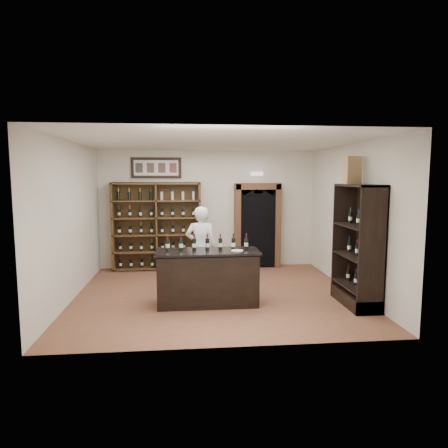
{
  "coord_description": "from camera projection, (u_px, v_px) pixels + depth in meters",
  "views": [
    {
      "loc": [
        -0.61,
        -7.72,
        2.34
      ],
      "look_at": [
        0.19,
        0.3,
        1.38
      ],
      "focal_mm": 32.0,
      "sensor_mm": 36.0,
      "label": 1
    }
  ],
  "objects": [
    {
      "name": "shopkeeper",
      "position": [
        201.0,
        247.0,
        8.34
      ],
      "size": [
        0.67,
        0.47,
        1.73
      ],
      "primitive_type": "imported",
      "rotation": [
        0.0,
        0.0,
        3.05
      ],
      "color": "white",
      "rests_on": "ground"
    },
    {
      "name": "wall_back",
      "position": [
        208.0,
        209.0,
        10.26
      ],
      "size": [
        5.5,
        0.04,
        3.0
      ],
      "primitive_type": "cube",
      "color": "silver",
      "rests_on": "ground"
    },
    {
      "name": "counter_bottle_4",
      "position": [
        220.0,
        244.0,
        7.32
      ],
      "size": [
        0.07,
        0.07,
        0.3
      ],
      "color": "black",
      "rests_on": "tasting_counter"
    },
    {
      "name": "framed_picture",
      "position": [
        156.0,
        168.0,
        9.97
      ],
      "size": [
        1.25,
        0.04,
        0.52
      ],
      "primitive_type": "cube",
      "color": "black",
      "rests_on": "wall_back"
    },
    {
      "name": "plate",
      "position": [
        237.0,
        251.0,
        7.18
      ],
      "size": [
        0.21,
        0.21,
        0.02
      ],
      "primitive_type": "cylinder",
      "color": "silver",
      "rests_on": "tasting_counter"
    },
    {
      "name": "ceiling",
      "position": [
        216.0,
        142.0,
        7.61
      ],
      "size": [
        5.5,
        5.5,
        0.0
      ],
      "primitive_type": "plane",
      "rotation": [
        3.14,
        0.0,
        0.0
      ],
      "color": "white",
      "rests_on": "wall_back"
    },
    {
      "name": "counter_bottle_3",
      "position": [
        207.0,
        244.0,
        7.29
      ],
      "size": [
        0.07,
        0.07,
        0.3
      ],
      "color": "black",
      "rests_on": "tasting_counter"
    },
    {
      "name": "counter_bottle_2",
      "position": [
        194.0,
        244.0,
        7.27
      ],
      "size": [
        0.07,
        0.07,
        0.3
      ],
      "color": "black",
      "rests_on": "tasting_counter"
    },
    {
      "name": "tasting_counter",
      "position": [
        208.0,
        278.0,
        7.29
      ],
      "size": [
        1.88,
        0.78,
        1.0
      ],
      "color": "black",
      "rests_on": "ground"
    },
    {
      "name": "arched_doorway",
      "position": [
        257.0,
        223.0,
        10.25
      ],
      "size": [
        1.17,
        0.35,
        2.17
      ],
      "color": "black",
      "rests_on": "ground"
    },
    {
      "name": "counter_bottle_0",
      "position": [
        168.0,
        245.0,
        7.22
      ],
      "size": [
        0.07,
        0.07,
        0.3
      ],
      "color": "black",
      "rests_on": "tasting_counter"
    },
    {
      "name": "counter_bottle_6",
      "position": [
        246.0,
        243.0,
        7.36
      ],
      "size": [
        0.07,
        0.07,
        0.3
      ],
      "color": "black",
      "rests_on": "tasting_counter"
    },
    {
      "name": "side_cabinet",
      "position": [
        358.0,
        264.0,
        7.23
      ],
      "size": [
        0.48,
        1.2,
        2.2
      ],
      "color": "black",
      "rests_on": "ground"
    },
    {
      "name": "counter_bottle_1",
      "position": [
        181.0,
        245.0,
        7.24
      ],
      "size": [
        0.07,
        0.07,
        0.3
      ],
      "color": "black",
      "rests_on": "tasting_counter"
    },
    {
      "name": "wine_crate",
      "position": [
        352.0,
        170.0,
        7.35
      ],
      "size": [
        0.39,
        0.27,
        0.51
      ],
      "primitive_type": "cube",
      "rotation": [
        0.0,
        0.0,
        0.38
      ],
      "color": "tan",
      "rests_on": "side_cabinet"
    },
    {
      "name": "floor",
      "position": [
        216.0,
        294.0,
        7.96
      ],
      "size": [
        5.5,
        5.5,
        0.0
      ],
      "primitive_type": "plane",
      "color": "brown",
      "rests_on": "ground"
    },
    {
      "name": "emergency_light",
      "position": [
        257.0,
        174.0,
        10.19
      ],
      "size": [
        0.3,
        0.1,
        0.1
      ],
      "primitive_type": "cube",
      "color": "white",
      "rests_on": "wall_back"
    },
    {
      "name": "wall_right",
      "position": [
        351.0,
        218.0,
        8.06
      ],
      "size": [
        0.04,
        5.0,
        3.0
      ],
      "primitive_type": "cube",
      "color": "silver",
      "rests_on": "ground"
    },
    {
      "name": "counter_bottle_5",
      "position": [
        233.0,
        244.0,
        7.34
      ],
      "size": [
        0.07,
        0.07,
        0.3
      ],
      "color": "black",
      "rests_on": "tasting_counter"
    },
    {
      "name": "wall_left",
      "position": [
        71.0,
        221.0,
        7.51
      ],
      "size": [
        0.04,
        5.0,
        3.0
      ],
      "primitive_type": "cube",
      "color": "silver",
      "rests_on": "ground"
    },
    {
      "name": "wine_shelf",
      "position": [
        157.0,
        226.0,
        10.01
      ],
      "size": [
        2.2,
        0.38,
        2.2
      ],
      "color": "#52361C",
      "rests_on": "ground"
    }
  ]
}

